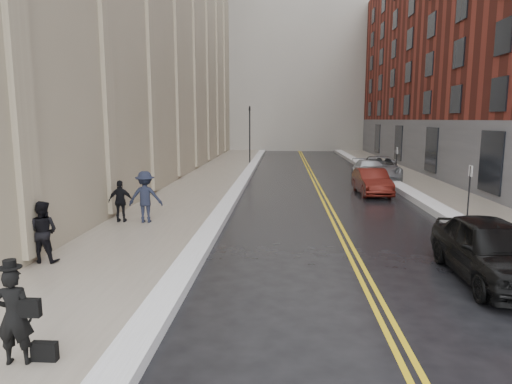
# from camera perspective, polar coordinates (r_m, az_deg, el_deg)

# --- Properties ---
(ground) EXTENTS (160.00, 160.00, 0.00)m
(ground) POSITION_cam_1_polar(r_m,az_deg,el_deg) (11.43, 1.38, -11.69)
(ground) COLOR black
(ground) RESTS_ON ground
(sidewalk_left) EXTENTS (4.00, 64.00, 0.15)m
(sidewalk_left) POSITION_cam_1_polar(r_m,az_deg,el_deg) (27.41, -6.87, 0.69)
(sidewalk_left) COLOR gray
(sidewalk_left) RESTS_ON ground
(sidewalk_right) EXTENTS (3.00, 64.00, 0.15)m
(sidewalk_right) POSITION_cam_1_polar(r_m,az_deg,el_deg) (28.32, 21.10, 0.41)
(sidewalk_right) COLOR gray
(sidewalk_right) RESTS_ON ground
(lane_stripe_a) EXTENTS (0.12, 64.00, 0.01)m
(lane_stripe_a) POSITION_cam_1_polar(r_m,az_deg,el_deg) (27.06, 7.62, 0.41)
(lane_stripe_a) COLOR gold
(lane_stripe_a) RESTS_ON ground
(lane_stripe_b) EXTENTS (0.12, 64.00, 0.01)m
(lane_stripe_b) POSITION_cam_1_polar(r_m,az_deg,el_deg) (27.08, 8.13, 0.40)
(lane_stripe_b) COLOR gold
(lane_stripe_b) RESTS_ON ground
(snow_ridge_left) EXTENTS (0.70, 60.80, 0.26)m
(snow_ridge_left) POSITION_cam_1_polar(r_m,az_deg,el_deg) (27.09, -2.08, 0.76)
(snow_ridge_left) COLOR white
(snow_ridge_left) RESTS_ON ground
(snow_ridge_right) EXTENTS (0.85, 60.80, 0.30)m
(snow_ridge_right) POSITION_cam_1_polar(r_m,az_deg,el_deg) (27.81, 17.48, 0.60)
(snow_ridge_right) COLOR white
(snow_ridge_right) RESTS_ON ground
(tower_far_right) EXTENTS (22.00, 18.00, 44.00)m
(tower_far_right) POSITION_cam_1_polar(r_m,az_deg,el_deg) (79.92, 14.15, 21.82)
(tower_far_right) COLOR slate
(tower_far_right) RESTS_ON ground
(traffic_signal) EXTENTS (0.18, 0.15, 5.20)m
(traffic_signal) POSITION_cam_1_polar(r_m,az_deg,el_deg) (40.80, -0.79, 7.74)
(traffic_signal) COLOR black
(traffic_signal) RESTS_ON ground
(parking_sign_near) EXTENTS (0.06, 0.35, 2.23)m
(parking_sign_near) POSITION_cam_1_polar(r_m,az_deg,el_deg) (20.32, 25.12, 0.60)
(parking_sign_near) COLOR black
(parking_sign_near) RESTS_ON ground
(parking_sign_far) EXTENTS (0.06, 0.35, 2.23)m
(parking_sign_far) POSITION_cam_1_polar(r_m,az_deg,el_deg) (31.71, 17.16, 3.81)
(parking_sign_far) COLOR black
(parking_sign_far) RESTS_ON ground
(car_black) EXTENTS (1.96, 4.74, 1.61)m
(car_black) POSITION_cam_1_polar(r_m,az_deg,el_deg) (13.00, 27.37, -6.44)
(car_black) COLOR black
(car_black) RESTS_ON ground
(car_maroon) EXTENTS (1.61, 4.29, 1.40)m
(car_maroon) POSITION_cam_1_polar(r_m,az_deg,el_deg) (25.54, 14.27, 1.27)
(car_maroon) COLOR #41100B
(car_maroon) RESTS_ON ground
(car_silver_near) EXTENTS (1.95, 4.78, 1.39)m
(car_silver_near) POSITION_cam_1_polar(r_m,az_deg,el_deg) (30.96, 14.04, 2.60)
(car_silver_near) COLOR #B9BDC2
(car_silver_near) RESTS_ON ground
(car_silver_far) EXTENTS (3.38, 6.01, 1.59)m
(car_silver_far) POSITION_cam_1_polar(r_m,az_deg,el_deg) (31.58, 15.14, 2.86)
(car_silver_far) COLOR #929599
(car_silver_far) RESTS_ON ground
(pedestrian_main) EXTENTS (0.64, 0.47, 1.61)m
(pedestrian_main) POSITION_cam_1_polar(r_m,az_deg,el_deg) (8.46, -27.99, -13.54)
(pedestrian_main) COLOR black
(pedestrian_main) RESTS_ON sidewalk_left
(pedestrian_a) EXTENTS (0.84, 0.66, 1.71)m
(pedestrian_a) POSITION_cam_1_polar(r_m,az_deg,el_deg) (13.84, -25.11, -4.51)
(pedestrian_a) COLOR black
(pedestrian_a) RESTS_ON sidewalk_left
(pedestrian_b) EXTENTS (1.33, 0.85, 1.96)m
(pedestrian_b) POSITION_cam_1_polar(r_m,az_deg,el_deg) (17.85, -13.65, -0.59)
(pedestrian_b) COLOR black
(pedestrian_b) RESTS_ON sidewalk_left
(pedestrian_c) EXTENTS (0.97, 0.47, 1.61)m
(pedestrian_c) POSITION_cam_1_polar(r_m,az_deg,el_deg) (18.16, -16.54, -1.12)
(pedestrian_c) COLOR black
(pedestrian_c) RESTS_ON sidewalk_left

